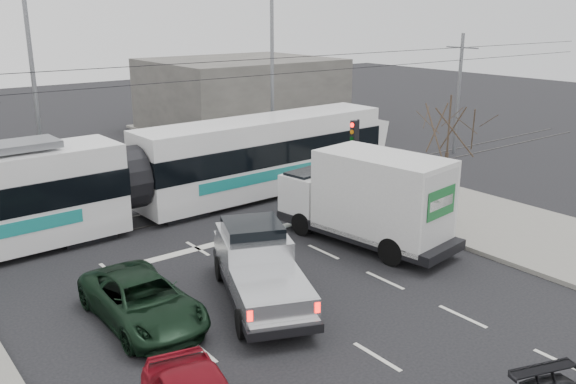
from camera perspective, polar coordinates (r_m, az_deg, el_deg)
ground at (r=18.73m, az=5.39°, el=-9.58°), size 120.00×120.00×0.00m
sidewalk_right at (r=25.27m, az=20.61°, el=-3.34°), size 6.00×60.00×0.15m
rails at (r=26.36m, az=-9.50°, el=-1.80°), size 60.00×1.60×0.03m
building_right at (r=43.58m, az=-4.45°, el=9.04°), size 12.00×10.00×5.00m
bare_tree at (r=24.56m, az=14.81°, el=5.64°), size 2.40×2.40×5.00m
traffic_signal at (r=26.56m, az=6.33°, el=4.58°), size 0.44×0.44×3.60m
street_lamp_near at (r=32.45m, az=-1.76°, el=11.11°), size 2.38×0.25×9.00m
street_lamp_far at (r=29.33m, az=-23.02°, el=9.22°), size 2.38×0.25×9.00m
catenary at (r=25.42m, az=-9.92°, el=6.51°), size 60.00×0.20×7.00m
tram at (r=24.69m, az=-14.85°, el=1.14°), size 26.09×3.52×5.31m
silver_pickup at (r=18.14m, az=-2.80°, el=-6.78°), size 4.03×6.10×2.11m
box_truck at (r=22.19m, az=7.53°, el=-0.69°), size 3.31×7.12×3.43m
navy_pickup at (r=23.46m, az=7.17°, el=-1.13°), size 3.19×5.78×2.31m
green_car at (r=17.34m, az=-13.48°, el=-9.83°), size 2.19×4.73×1.31m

